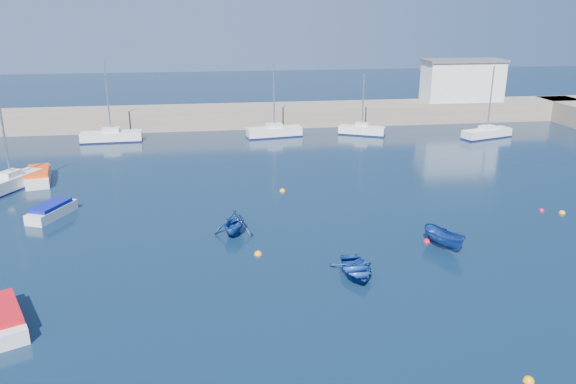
{
  "coord_description": "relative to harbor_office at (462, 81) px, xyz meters",
  "views": [
    {
      "loc": [
        -2.75,
        -23.86,
        14.35
      ],
      "look_at": [
        2.61,
        14.25,
        1.6
      ],
      "focal_mm": 35.0,
      "sensor_mm": 36.0,
      "label": 1
    }
  ],
  "objects": [
    {
      "name": "back_wall",
      "position": [
        -30.0,
        0.0,
        -3.8
      ],
      "size": [
        96.0,
        4.5,
        2.6
      ],
      "primitive_type": "cube",
      "color": "gray",
      "rests_on": "ground"
    },
    {
      "name": "dinghy_center",
      "position": [
        -25.02,
        -42.21,
        -4.74
      ],
      "size": [
        2.54,
        3.53,
        0.72
      ],
      "primitive_type": "imported",
      "rotation": [
        0.0,
        0.0,
        0.01
      ],
      "color": "navy",
      "rests_on": "ground"
    },
    {
      "name": "harbor_office",
      "position": [
        0.0,
        0.0,
        0.0
      ],
      "size": [
        10.0,
        4.0,
        5.0
      ],
      "primitive_type": "cube",
      "color": "silver",
      "rests_on": "back_wall"
    },
    {
      "name": "motorboat_2",
      "position": [
        -47.59,
        -21.06,
        -4.59
      ],
      "size": [
        2.92,
        5.51,
        1.08
      ],
      "rotation": [
        0.0,
        0.0,
        0.22
      ],
      "color": "silver",
      "rests_on": "ground"
    },
    {
      "name": "buoy_1",
      "position": [
        -19.3,
        -38.3,
        -5.1
      ],
      "size": [
        0.47,
        0.47,
        0.47
      ],
      "primitive_type": "sphere",
      "color": "red",
      "rests_on": "ground"
    },
    {
      "name": "motorboat_1",
      "position": [
        -44.27,
        -30.19,
        -4.63
      ],
      "size": [
        2.93,
        4.29,
        1.0
      ],
      "rotation": [
        0.0,
        0.0,
        -0.41
      ],
      "color": "silver",
      "rests_on": "ground"
    },
    {
      "name": "motorboat_0",
      "position": [
        -42.86,
        -45.06,
        -4.61
      ],
      "size": [
        3.44,
        4.87,
        1.04
      ],
      "rotation": [
        0.0,
        0.0,
        0.44
      ],
      "color": "silver",
      "rests_on": "ground"
    },
    {
      "name": "sailboat_6",
      "position": [
        -25.45,
        -6.57,
        -4.48
      ],
      "size": [
        6.5,
        2.76,
        8.35
      ],
      "rotation": [
        0.0,
        0.0,
        1.73
      ],
      "color": "silver",
      "rests_on": "ground"
    },
    {
      "name": "buoy_4",
      "position": [
        -8.76,
        -33.97,
        -5.1
      ],
      "size": [
        0.4,
        0.4,
        0.4
      ],
      "primitive_type": "sphere",
      "color": "red",
      "rests_on": "ground"
    },
    {
      "name": "buoy_0",
      "position": [
        -30.2,
        -38.71,
        -5.1
      ],
      "size": [
        0.48,
        0.48,
        0.48
      ],
      "primitive_type": "sphere",
      "color": "orange",
      "rests_on": "ground"
    },
    {
      "name": "buoy_5",
      "position": [
        -20.5,
        -52.37,
        -5.1
      ],
      "size": [
        0.46,
        0.46,
        0.46
      ],
      "primitive_type": "sphere",
      "color": "orange",
      "rests_on": "ground"
    },
    {
      "name": "buoy_3",
      "position": [
        -27.14,
        -26.74,
        -5.1
      ],
      "size": [
        0.48,
        0.48,
        0.48
      ],
      "primitive_type": "sphere",
      "color": "orange",
      "rests_on": "ground"
    },
    {
      "name": "ground",
      "position": [
        -30.0,
        -46.0,
        -5.1
      ],
      "size": [
        220.0,
        220.0,
        0.0
      ],
      "primitive_type": "plane",
      "color": "#0C1F35",
      "rests_on": "ground"
    },
    {
      "name": "buoy_2",
      "position": [
        -7.58,
        -34.66,
        -5.1
      ],
      "size": [
        0.45,
        0.45,
        0.45
      ],
      "primitive_type": "sphere",
      "color": "orange",
      "rests_on": "ground"
    },
    {
      "name": "sailboat_5",
      "position": [
        -43.71,
        -6.44,
        -4.48
      ],
      "size": [
        6.65,
        2.12,
        8.68
      ],
      "rotation": [
        0.0,
        0.0,
        1.61
      ],
      "color": "silver",
      "rests_on": "ground"
    },
    {
      "name": "sailboat_3",
      "position": [
        -49.12,
        -23.12,
        -4.47
      ],
      "size": [
        3.81,
        5.6,
        7.44
      ],
      "rotation": [
        0.0,
        0.0,
        -0.46
      ],
      "color": "silver",
      "rests_on": "ground"
    },
    {
      "name": "sailboat_7",
      "position": [
        -15.14,
        -6.95,
        -4.53
      ],
      "size": [
        5.45,
        3.66,
        7.14
      ],
      "rotation": [
        0.0,
        0.0,
        1.12
      ],
      "color": "silver",
      "rests_on": "ground"
    },
    {
      "name": "dinghy_left",
      "position": [
        -31.48,
        -35.26,
        -4.3
      ],
      "size": [
        3.37,
        3.65,
        1.6
      ],
      "primitive_type": "imported",
      "rotation": [
        0.0,
        0.0,
        -0.29
      ],
      "color": "navy",
      "rests_on": "ground"
    },
    {
      "name": "dinghy_right",
      "position": [
        -18.61,
        -39.31,
        -4.48
      ],
      "size": [
        2.37,
        3.41,
        1.23
      ],
      "primitive_type": "imported",
      "rotation": [
        0.0,
        0.0,
        0.41
      ],
      "color": "navy",
      "rests_on": "ground"
    },
    {
      "name": "sailboat_8",
      "position": [
        -1.36,
        -10.5,
        -4.54
      ],
      "size": [
        6.36,
        3.54,
        8.06
      ],
      "rotation": [
        0.0,
        0.0,
        1.89
      ],
      "color": "silver",
      "rests_on": "ground"
    }
  ]
}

